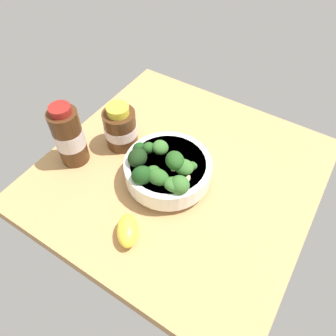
{
  "coord_description": "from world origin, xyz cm",
  "views": [
    {
      "loc": [
        -39.69,
        -22.01,
        55.66
      ],
      "look_at": [
        -3.62,
        0.83,
        4.0
      ],
      "focal_mm": 33.87,
      "sensor_mm": 36.0,
      "label": 1
    }
  ],
  "objects_px": {
    "bowl_of_broccoli": "(166,169)",
    "bottle_short": "(69,136)",
    "lemon_wedge": "(127,230)",
    "bottle_tall": "(120,129)"
  },
  "relations": [
    {
      "from": "bowl_of_broccoli",
      "to": "bottle_short",
      "type": "distance_m",
      "value": 0.22
    },
    {
      "from": "bowl_of_broccoli",
      "to": "bottle_short",
      "type": "bearing_deg",
      "value": 104.33
    },
    {
      "from": "bottle_short",
      "to": "lemon_wedge",
      "type": "bearing_deg",
      "value": -113.12
    },
    {
      "from": "bowl_of_broccoli",
      "to": "bottle_tall",
      "type": "xyz_separation_m",
      "value": [
        0.04,
        0.15,
        0.01
      ]
    },
    {
      "from": "lemon_wedge",
      "to": "bowl_of_broccoli",
      "type": "bearing_deg",
      "value": 2.42
    },
    {
      "from": "lemon_wedge",
      "to": "bottle_tall",
      "type": "bearing_deg",
      "value": 40.17
    },
    {
      "from": "bowl_of_broccoli",
      "to": "bottle_short",
      "type": "height_order",
      "value": "bottle_short"
    },
    {
      "from": "lemon_wedge",
      "to": "bottle_tall",
      "type": "height_order",
      "value": "bottle_tall"
    },
    {
      "from": "bowl_of_broccoli",
      "to": "bottle_short",
      "type": "xyz_separation_m",
      "value": [
        -0.06,
        0.22,
        0.03
      ]
    },
    {
      "from": "lemon_wedge",
      "to": "bottle_short",
      "type": "relative_size",
      "value": 0.46
    }
  ]
}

